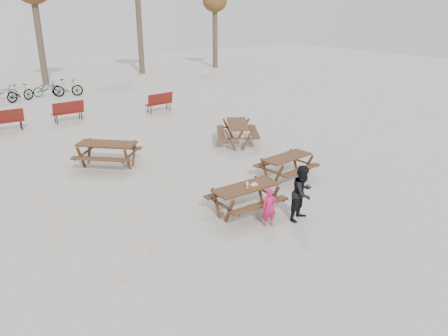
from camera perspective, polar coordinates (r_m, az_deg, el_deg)
ground at (r=12.05m, az=2.76°, el=-5.83°), size 80.00×80.00×0.00m
main_picnic_table at (r=11.80m, az=2.81°, el=-3.27°), size 1.80×1.45×0.78m
food_tray at (r=11.81m, az=3.95°, el=-2.19°), size 0.18×0.11×0.03m
bread_roll at (r=11.79m, az=3.95°, el=-2.00°), size 0.14×0.06×0.05m
soda_bottle at (r=11.62m, az=3.06°, el=-2.26°), size 0.07×0.07×0.17m
child at (r=11.20m, az=5.94°, el=-5.15°), size 0.44×0.37×1.02m
adult at (r=11.57m, az=10.24°, el=-3.20°), size 0.85×0.74×1.50m
picnic_table_east at (r=14.41m, az=8.19°, el=0.13°), size 1.87×1.57×0.75m
picnic_table_north at (r=15.79m, az=-14.94°, el=1.68°), size 2.56×2.55×0.86m
picnic_table_far at (r=17.80m, az=1.76°, el=4.52°), size 2.47×2.59×0.87m
park_bench_row at (r=21.87m, az=-20.83°, el=6.43°), size 10.38×2.04×1.03m
bicycle_row at (r=29.12m, az=-26.00°, el=8.90°), size 8.01×2.45×1.07m
fallen_leaves at (r=14.16m, az=-1.85°, el=-1.63°), size 11.00×11.00×0.01m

